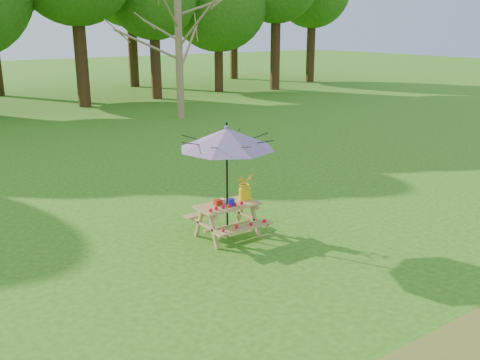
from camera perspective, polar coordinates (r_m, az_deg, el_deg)
ground at (r=7.47m, az=-11.80°, el=-16.28°), size 120.00×120.00×0.00m
picnic_table at (r=10.34m, az=-1.35°, el=-4.39°), size 1.20×1.32×0.67m
patio_umbrella at (r=9.88m, az=-1.42°, el=4.44°), size 1.99×1.99×2.25m
produce_bins at (r=10.19m, az=-1.67°, el=-2.34°), size 0.32×0.39×0.13m
tomatoes_row at (r=9.99m, az=-1.51°, el=-2.83°), size 0.77×0.13×0.07m
flower_bucket at (r=10.40m, az=0.51°, el=-0.66°), size 0.35×0.32×0.51m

